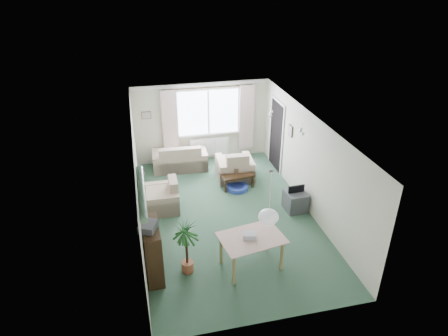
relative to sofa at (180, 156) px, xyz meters
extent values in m
plane|color=#2D4B37|center=(0.76, -2.75, -0.39)|extent=(6.50, 6.50, 0.00)
cube|color=white|center=(0.96, 0.48, 1.11)|extent=(1.80, 0.03, 1.30)
cube|color=black|center=(0.96, 0.40, 1.88)|extent=(2.60, 0.03, 0.03)
cube|color=beige|center=(-0.19, 0.38, 0.88)|extent=(0.45, 0.08, 2.00)
cube|color=beige|center=(2.11, 0.38, 0.88)|extent=(0.45, 0.08, 2.00)
cube|color=white|center=(0.96, 0.44, 0.01)|extent=(1.20, 0.10, 0.55)
cube|color=black|center=(2.75, -0.55, 0.61)|extent=(0.03, 0.95, 2.00)
sphere|color=white|center=(0.96, -5.05, 1.09)|extent=(0.36, 0.36, 0.36)
cylinder|color=#196626|center=(-1.16, -5.05, 1.89)|extent=(1.60, 1.60, 0.12)
sphere|color=silver|center=(2.06, -1.85, 1.83)|extent=(0.20, 0.20, 0.20)
sphere|color=silver|center=(2.36, -3.05, 1.83)|extent=(0.20, 0.20, 0.20)
cube|color=brown|center=(-0.84, 0.48, 1.16)|extent=(0.28, 0.03, 0.22)
cube|color=brown|center=(2.74, -1.55, 1.16)|extent=(0.03, 0.24, 0.30)
cube|color=#BBAB8D|center=(0.00, 0.00, 0.00)|extent=(1.60, 0.90, 0.78)
cube|color=beige|center=(1.42, -0.95, 0.05)|extent=(1.03, 0.98, 0.87)
cube|color=#C2B693|center=(-0.74, -2.06, 0.00)|extent=(0.85, 0.90, 0.79)
cube|color=black|center=(1.35, -1.43, -0.20)|extent=(0.92, 0.58, 0.39)
cube|color=brown|center=(1.33, -1.44, 0.08)|extent=(0.12, 0.05, 0.16)
cube|color=black|center=(-1.08, -4.37, 0.18)|extent=(0.34, 0.94, 1.14)
cube|color=#3A393E|center=(-1.11, -4.48, 0.81)|extent=(0.40, 0.43, 0.14)
cylinder|color=#1F5A30|center=(-0.43, -4.45, 0.21)|extent=(0.67, 0.67, 1.20)
cube|color=tan|center=(0.82, -4.59, -0.04)|extent=(1.23, 0.92, 0.70)
cube|color=silver|center=(0.77, -4.60, 0.37)|extent=(0.29, 0.23, 0.12)
cube|color=#3B3B40|center=(2.46, -2.84, -0.15)|extent=(0.51, 0.56, 0.49)
cylinder|color=navy|center=(1.33, -1.59, -0.33)|extent=(0.59, 0.59, 0.11)
camera|label=1|loc=(-1.10, -10.53, 5.07)|focal=32.00mm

